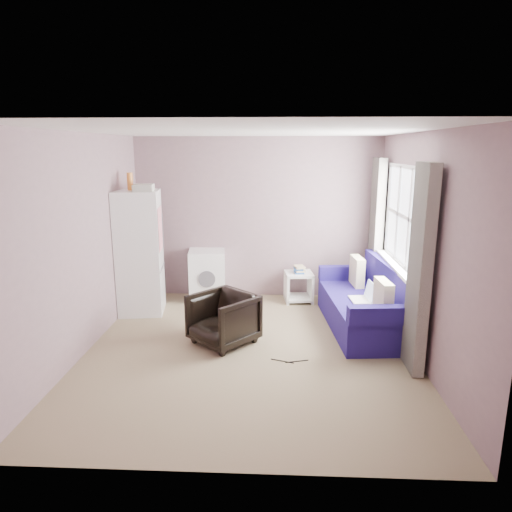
{
  "coord_description": "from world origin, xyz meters",
  "views": [
    {
      "loc": [
        0.31,
        -4.97,
        2.31
      ],
      "look_at": [
        0.05,
        0.6,
        1.0
      ],
      "focal_mm": 32.0,
      "sensor_mm": 36.0,
      "label": 1
    }
  ],
  "objects": [
    {
      "name": "floor_cables",
      "position": [
        0.47,
        -0.28,
        0.01
      ],
      "size": [
        0.42,
        0.1,
        0.01
      ],
      "rotation": [
        0.0,
        0.0,
        0.01
      ],
      "color": "black",
      "rests_on": "ground"
    },
    {
      "name": "room",
      "position": [
        0.02,
        0.01,
        1.25
      ],
      "size": [
        3.84,
        4.24,
        2.54
      ],
      "color": "#8F7C5D",
      "rests_on": "ground"
    },
    {
      "name": "window_dressing",
      "position": [
        1.78,
        0.7,
        1.11
      ],
      "size": [
        0.17,
        2.62,
        2.18
      ],
      "color": "white",
      "rests_on": "ground"
    },
    {
      "name": "fridge",
      "position": [
        -1.63,
        1.24,
        0.89
      ],
      "size": [
        0.69,
        0.68,
        2.0
      ],
      "rotation": [
        0.0,
        0.0,
        0.14
      ],
      "color": "white",
      "rests_on": "ground"
    },
    {
      "name": "side_table",
      "position": [
        0.65,
        1.81,
        0.27
      ],
      "size": [
        0.46,
        0.46,
        0.57
      ],
      "rotation": [
        0.0,
        0.0,
        0.11
      ],
      "color": "white",
      "rests_on": "ground"
    },
    {
      "name": "washing_machine",
      "position": [
        -0.78,
        1.88,
        0.41
      ],
      "size": [
        0.61,
        0.61,
        0.78
      ],
      "rotation": [
        0.0,
        0.0,
        0.12
      ],
      "color": "white",
      "rests_on": "ground"
    },
    {
      "name": "armchair",
      "position": [
        -0.33,
        0.18,
        0.34
      ],
      "size": [
        0.92,
        0.91,
        0.69
      ],
      "primitive_type": "imported",
      "rotation": [
        0.0,
        0.0,
        -0.73
      ],
      "color": "black",
      "rests_on": "ground"
    },
    {
      "name": "sofa",
      "position": [
        1.52,
        0.77,
        0.31
      ],
      "size": [
        1.04,
        2.0,
        0.86
      ],
      "rotation": [
        0.0,
        0.0,
        0.09
      ],
      "color": "navy",
      "rests_on": "ground"
    }
  ]
}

